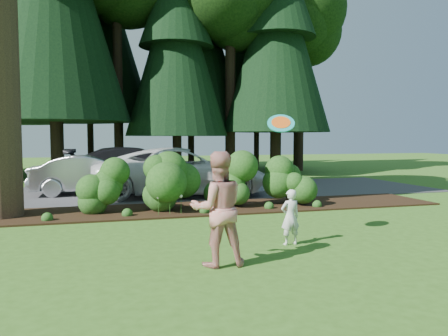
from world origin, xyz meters
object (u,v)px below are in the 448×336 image
child (290,217)px  adult (218,209)px  car_silver_wagon (91,175)px  car_dark_suv (136,166)px  frisbee (281,123)px  car_white_suv (182,172)px

child → adult: (-1.71, -0.93, 0.39)m
car_silver_wagon → child: bearing=-156.6°
car_silver_wagon → car_dark_suv: size_ratio=0.75×
car_silver_wagon → child: 9.58m
car_dark_suv → frisbee: bearing=-169.1°
adult → frisbee: (1.63, 1.24, 1.43)m
car_white_suv → car_dark_suv: (-1.32, 3.61, -0.02)m
child → frisbee: (-0.08, 0.31, 1.82)m
car_dark_suv → child: bearing=-169.0°
car_silver_wagon → car_dark_suv: car_dark_suv is taller
car_dark_suv → child: size_ratio=5.23×
child → adult: 1.98m
car_silver_wagon → car_dark_suv: 2.92m
car_dark_suv → adult: bearing=-177.8°
car_white_suv → frisbee: size_ratio=9.94×
frisbee → car_silver_wagon: bearing=113.7°
car_dark_suv → frisbee: frisbee is taller
child → car_white_suv: bearing=-89.4°
car_silver_wagon → frisbee: 9.40m
frisbee → adult: bearing=-142.7°
car_dark_suv → adult: size_ratio=3.05×
car_silver_wagon → frisbee: bearing=-156.3°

